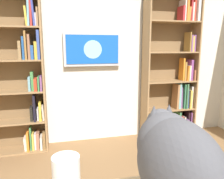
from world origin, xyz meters
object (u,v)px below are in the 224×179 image
at_px(bookshelf_left, 175,70).
at_px(wall_mounted_tv, 92,49).
at_px(cat, 174,159).
at_px(bookshelf_right, 20,78).

bearing_deg(bookshelf_left, wall_mounted_tv, -3.80).
height_order(wall_mounted_tv, cat, wall_mounted_tv).
distance_m(bookshelf_left, wall_mounted_tv, 1.31).
height_order(bookshelf_left, cat, bookshelf_left).
xyz_separation_m(bookshelf_right, wall_mounted_tv, (-0.97, -0.08, 0.36)).
bearing_deg(bookshelf_left, cat, 60.42).
relative_size(bookshelf_right, cat, 3.46).
bearing_deg(cat, bookshelf_right, -68.61).
bearing_deg(bookshelf_right, wall_mounted_tv, -175.12).
bearing_deg(bookshelf_right, cat, 111.39).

